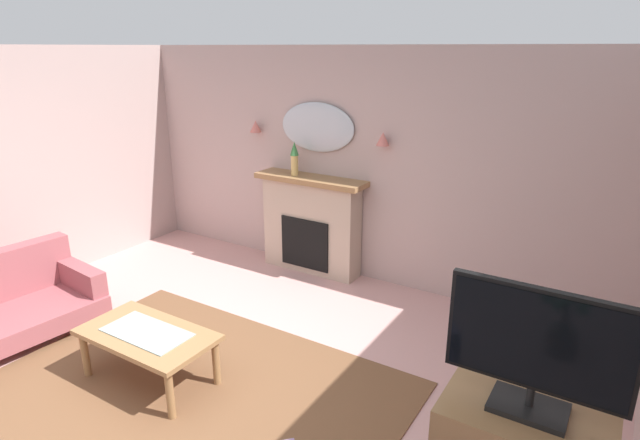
# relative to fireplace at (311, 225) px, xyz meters

# --- Properties ---
(floor) EXTENTS (6.93, 6.88, 0.10)m
(floor) POSITION_rel_fireplace_xyz_m (0.49, -2.77, -0.62)
(floor) COLOR #C6938E
(floor) RESTS_ON ground
(wall_back) EXTENTS (6.93, 0.10, 2.60)m
(wall_back) POSITION_rel_fireplace_xyz_m (0.49, 0.22, 0.73)
(wall_back) COLOR #B29993
(wall_back) RESTS_ON ground
(patterned_rug) EXTENTS (3.20, 2.40, 0.01)m
(patterned_rug) POSITION_rel_fireplace_xyz_m (0.49, -2.57, -0.56)
(patterned_rug) COLOR brown
(patterned_rug) RESTS_ON ground
(fireplace) EXTENTS (1.36, 0.36, 1.16)m
(fireplace) POSITION_rel_fireplace_xyz_m (0.00, 0.00, 0.00)
(fireplace) COLOR tan
(fireplace) RESTS_ON ground
(mantel_vase_centre) EXTENTS (0.10, 0.10, 0.39)m
(mantel_vase_centre) POSITION_rel_fireplace_xyz_m (-0.20, -0.03, 0.80)
(mantel_vase_centre) COLOR tan
(mantel_vase_centre) RESTS_ON fireplace
(wall_mirror) EXTENTS (0.96, 0.06, 0.56)m
(wall_mirror) POSITION_rel_fireplace_xyz_m (-0.00, 0.14, 1.14)
(wall_mirror) COLOR #B2BCC6
(wall_sconce_left) EXTENTS (0.14, 0.14, 0.14)m
(wall_sconce_left) POSITION_rel_fireplace_xyz_m (-0.85, 0.09, 1.09)
(wall_sconce_left) COLOR #D17066
(wall_sconce_right) EXTENTS (0.14, 0.14, 0.14)m
(wall_sconce_right) POSITION_rel_fireplace_xyz_m (0.85, 0.09, 1.09)
(wall_sconce_right) COLOR #D17066
(coffee_table) EXTENTS (1.10, 0.60, 0.45)m
(coffee_table) POSITION_rel_fireplace_xyz_m (0.10, -2.54, -0.19)
(coffee_table) COLOR olive
(coffee_table) RESTS_ON ground
(tv_flatscreen) EXTENTS (0.84, 0.24, 0.65)m
(tv_flatscreen) POSITION_rel_fireplace_xyz_m (2.91, -2.56, 0.68)
(tv_flatscreen) COLOR black
(tv_flatscreen) RESTS_ON tv_cabinet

